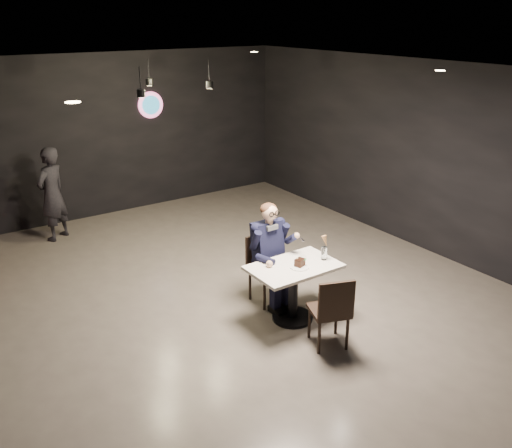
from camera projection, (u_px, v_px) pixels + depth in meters
floor at (244, 306)px, 7.21m from camera, size 9.00×9.00×0.00m
wall_sign at (151, 105)px, 10.34m from camera, size 0.50×0.06×0.50m
pendant_lights at (165, 70)px, 7.70m from camera, size 1.40×1.20×0.36m
main_table at (293, 293)px, 6.78m from camera, size 1.10×0.70×0.75m
chair_far at (268, 270)px, 7.17m from camera, size 0.42×0.46×0.92m
chair_near at (329, 309)px, 6.23m from camera, size 0.55×0.58×0.92m
seated_man at (268, 252)px, 7.08m from camera, size 0.60×0.80×1.44m
dessert_plate at (299, 267)px, 6.59m from camera, size 0.23×0.23×0.01m
cake_slice at (300, 263)px, 6.59m from camera, size 0.14×0.13×0.08m
mint_leaf at (304, 259)px, 6.59m from camera, size 0.06×0.04×0.01m
sundae_glass at (324, 253)px, 6.78m from camera, size 0.08×0.08×0.17m
wafer_cone at (325, 241)px, 6.72m from camera, size 0.08×0.08×0.14m
passerby at (52, 194)px, 9.09m from camera, size 0.70×0.65×1.61m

